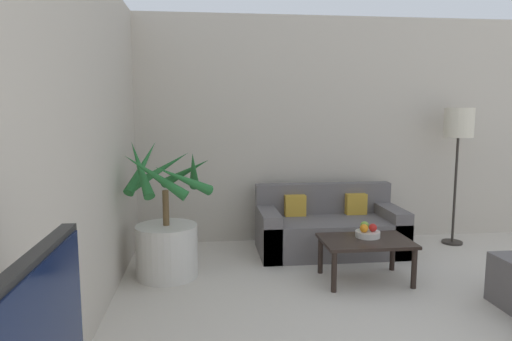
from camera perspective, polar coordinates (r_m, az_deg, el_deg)
The scene contains 10 objects.
wall_back at distance 6.02m, azimuth 18.49°, elevation 4.86°, with size 8.27×0.06×2.70m.
wall_left at distance 2.72m, azimuth -24.21°, elevation 1.65°, with size 0.06×7.28×2.70m.
potted_palm at distance 4.48m, azimuth -11.09°, elevation -7.86°, with size 0.85×0.93×1.33m.
sofa_loveseat at distance 5.26m, azimuth 9.08°, elevation -7.26°, with size 1.60×0.79×0.74m.
floor_lamp at distance 5.83m, azimuth 24.00°, elevation 4.77°, with size 0.33×0.33×1.62m.
coffee_table at distance 4.44m, azimuth 13.55°, elevation -9.07°, with size 0.83×0.56×0.40m.
fruit_bowl at distance 4.50m, azimuth 13.78°, elevation -7.73°, with size 0.23×0.23×0.06m.
apple_red at distance 4.47m, azimuth 14.40°, elevation -6.94°, with size 0.08×0.08×0.08m.
apple_green at distance 4.52m, azimuth 13.42°, elevation -6.72°, with size 0.08×0.08×0.08m.
orange_fruit at distance 4.43m, azimuth 13.35°, elevation -7.04°, with size 0.08×0.08×0.08m.
Camera 1 is at (-2.54, 0.26, 1.60)m, focal length 32.00 mm.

